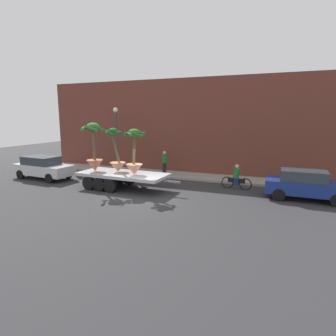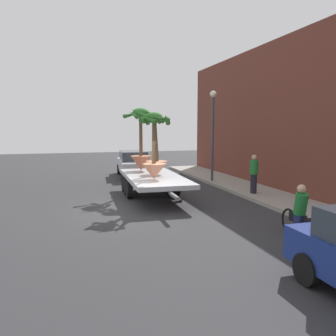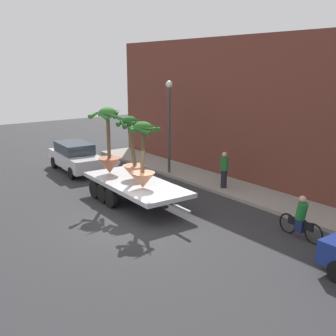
# 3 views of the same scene
# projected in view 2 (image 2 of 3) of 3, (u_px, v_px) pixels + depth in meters

# --- Properties ---
(ground_plane) EXTENTS (60.00, 60.00, 0.00)m
(ground_plane) POSITION_uv_depth(u_px,v_px,m) (133.00, 211.00, 12.63)
(ground_plane) COLOR #2D2D30
(sidewalk) EXTENTS (24.00, 2.20, 0.15)m
(sidewalk) POSITION_uv_depth(u_px,v_px,m) (276.00, 199.00, 14.35)
(sidewalk) COLOR gray
(sidewalk) RESTS_ON ground
(building_facade) EXTENTS (24.00, 1.20, 7.13)m
(building_facade) POSITION_uv_depth(u_px,v_px,m) (315.00, 115.00, 14.41)
(building_facade) COLOR brown
(building_facade) RESTS_ON ground
(flatbed_trailer) EXTENTS (6.51, 2.48, 0.98)m
(flatbed_trailer) POSITION_uv_depth(u_px,v_px,m) (153.00, 180.00, 15.00)
(flatbed_trailer) COLOR #B7BABF
(flatbed_trailer) RESTS_ON ground
(potted_palm_rear) EXTENTS (1.33, 1.40, 2.67)m
(potted_palm_rear) POSITION_uv_depth(u_px,v_px,m) (154.00, 150.00, 13.65)
(potted_palm_rear) COLOR tan
(potted_palm_rear) RESTS_ON flatbed_trailer
(potted_palm_middle) EXTENTS (1.55, 1.58, 2.99)m
(potted_palm_middle) POSITION_uv_depth(u_px,v_px,m) (141.00, 143.00, 16.34)
(potted_palm_middle) COLOR #B26647
(potted_palm_middle) RESTS_ON flatbed_trailer
(potted_palm_front) EXTENTS (1.35, 1.06, 2.68)m
(potted_palm_front) POSITION_uv_depth(u_px,v_px,m) (156.00, 150.00, 15.22)
(potted_palm_front) COLOR tan
(potted_palm_front) RESTS_ON flatbed_trailer
(cyclist) EXTENTS (1.84, 0.37, 1.54)m
(cyclist) POSITION_uv_depth(u_px,v_px,m) (300.00, 215.00, 9.43)
(cyclist) COLOR black
(cyclist) RESTS_ON ground
(trailing_car) EXTENTS (4.48, 2.06, 1.58)m
(trailing_car) POSITION_uv_depth(u_px,v_px,m) (133.00, 163.00, 21.22)
(trailing_car) COLOR silver
(trailing_car) RESTS_ON ground
(pedestrian_near_gate) EXTENTS (0.36, 0.36, 1.71)m
(pedestrian_near_gate) POSITION_uv_depth(u_px,v_px,m) (254.00, 173.00, 15.08)
(pedestrian_near_gate) COLOR black
(pedestrian_near_gate) RESTS_ON sidewalk
(street_lamp) EXTENTS (0.36, 0.36, 4.83)m
(street_lamp) POSITION_uv_depth(u_px,v_px,m) (213.00, 124.00, 18.36)
(street_lamp) COLOR #383D42
(street_lamp) RESTS_ON sidewalk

